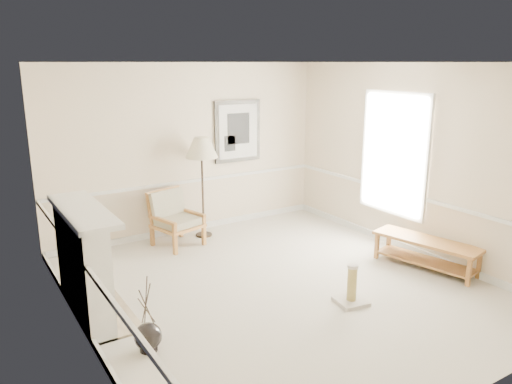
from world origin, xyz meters
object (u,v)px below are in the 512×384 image
at_px(floor_vase, 148,337).
at_px(armchair, 173,216).
at_px(bench, 426,249).
at_px(scratching_post, 352,291).
at_px(floor_lamp, 202,150).

xyz_separation_m(floor_vase, armchair, (1.48, 2.79, 0.33)).
xyz_separation_m(bench, scratching_post, (-1.66, -0.25, -0.13)).
distance_m(floor_vase, floor_lamp, 3.79).
height_order(floor_vase, armchair, armchair).
xyz_separation_m(floor_lamp, bench, (2.10, -2.96, -1.20)).
bearing_deg(floor_lamp, floor_vase, -125.64).
xyz_separation_m(floor_lamp, scratching_post, (0.44, -3.21, -1.33)).
height_order(bench, scratching_post, scratching_post).
bearing_deg(scratching_post, armchair, 108.13).
height_order(floor_lamp, scratching_post, floor_lamp).
bearing_deg(floor_vase, floor_lamp, 54.36).
relative_size(armchair, floor_lamp, 0.52).
xyz_separation_m(floor_vase, scratching_post, (2.50, -0.33, 0.01)).
relative_size(bench, scratching_post, 3.13).
xyz_separation_m(armchair, scratching_post, (1.02, -3.12, -0.32)).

